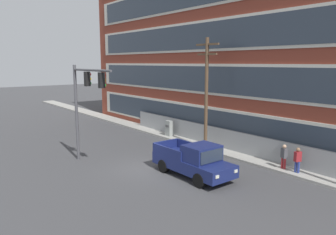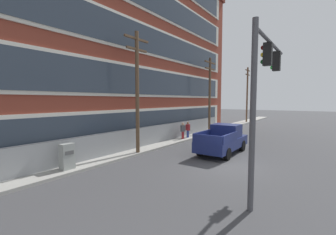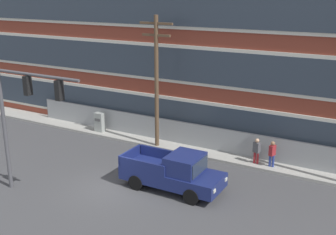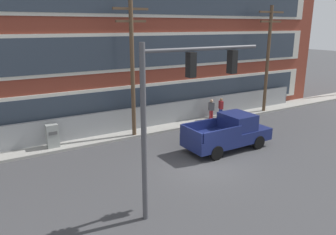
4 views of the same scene
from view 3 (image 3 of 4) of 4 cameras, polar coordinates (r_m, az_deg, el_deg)
ground_plane at (r=22.45m, az=-7.53°, el=-9.27°), size 160.00×160.00×0.00m
sidewalk_building_side at (r=27.56m, az=0.84°, el=-3.84°), size 80.00×1.83×0.16m
brick_mill_building at (r=31.63m, az=3.40°, el=14.94°), size 39.78×10.25×17.50m
chain_link_fence at (r=26.96m, az=4.26°, el=-2.62°), size 26.51×0.06×1.67m
traffic_signal_mast at (r=21.12m, az=-19.19°, el=1.43°), size 5.18×0.43×6.48m
pickup_truck_navy at (r=21.57m, az=0.86°, el=-7.45°), size 5.33×2.19×2.03m
utility_pole_near_corner at (r=26.17m, az=-1.57°, el=5.44°), size 2.26×0.26×8.43m
electrical_cabinet at (r=30.28m, az=-9.23°, el=-0.76°), size 0.67×0.48×1.53m
pedestrian_near_cabinet at (r=24.65m, az=13.92°, el=-4.72°), size 0.34×0.45×1.69m
pedestrian_by_fence at (r=24.89m, az=11.91°, el=-4.36°), size 0.46×0.38×1.69m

